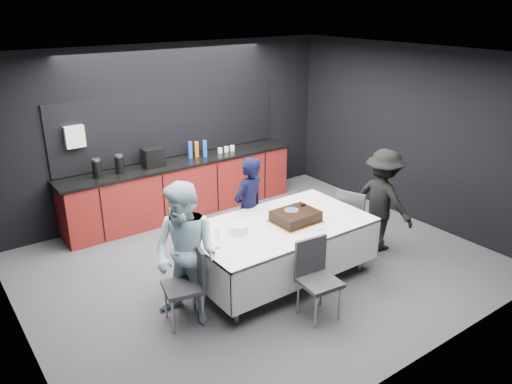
% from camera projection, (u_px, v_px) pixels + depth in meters
% --- Properties ---
extents(ground, '(6.00, 6.00, 0.00)m').
position_uv_depth(ground, '(260.00, 265.00, 6.90)').
color(ground, '#45464B').
rests_on(ground, ground).
extents(room_shell, '(6.04, 5.04, 2.82)m').
position_uv_depth(room_shell, '(261.00, 134.00, 6.22)').
color(room_shell, white).
rests_on(room_shell, ground).
extents(kitchenette, '(4.10, 0.64, 2.05)m').
position_uv_depth(kitchenette, '(181.00, 183.00, 8.36)').
color(kitchenette, maroon).
rests_on(kitchenette, ground).
extents(party_table, '(2.32, 1.32, 0.78)m').
position_uv_depth(party_table, '(279.00, 233.00, 6.36)').
color(party_table, '#99999E').
rests_on(party_table, ground).
extents(cake_assembly, '(0.59, 0.48, 0.18)m').
position_uv_depth(cake_assembly, '(296.00, 216.00, 6.34)').
color(cake_assembly, gold).
rests_on(cake_assembly, party_table).
extents(plate_stack, '(0.24, 0.24, 0.10)m').
position_uv_depth(plate_stack, '(238.00, 228.00, 6.06)').
color(plate_stack, white).
rests_on(plate_stack, party_table).
extents(loose_plate_near, '(0.21, 0.21, 0.01)m').
position_uv_depth(loose_plate_near, '(275.00, 245.00, 5.75)').
color(loose_plate_near, white).
rests_on(loose_plate_near, party_table).
extents(loose_plate_right_a, '(0.18, 0.18, 0.01)m').
position_uv_depth(loose_plate_right_a, '(319.00, 204.00, 6.90)').
color(loose_plate_right_a, white).
rests_on(loose_plate_right_a, party_table).
extents(loose_plate_right_b, '(0.19, 0.19, 0.01)m').
position_uv_depth(loose_plate_right_b, '(343.00, 212.00, 6.62)').
color(loose_plate_right_b, white).
rests_on(loose_plate_right_b, party_table).
extents(loose_plate_far, '(0.18, 0.18, 0.01)m').
position_uv_depth(loose_plate_far, '(260.00, 209.00, 6.72)').
color(loose_plate_far, white).
rests_on(loose_plate_far, party_table).
extents(fork_pile, '(0.16, 0.11, 0.02)m').
position_uv_depth(fork_pile, '(318.00, 228.00, 6.15)').
color(fork_pile, white).
rests_on(fork_pile, party_table).
extents(champagne_flute, '(0.06, 0.06, 0.22)m').
position_uv_depth(champagne_flute, '(217.00, 236.00, 5.63)').
color(champagne_flute, white).
rests_on(champagne_flute, party_table).
extents(chair_left, '(0.50, 0.50, 0.92)m').
position_uv_depth(chair_left, '(190.00, 279.00, 5.53)').
color(chair_left, '#303035').
rests_on(chair_left, ground).
extents(chair_right, '(0.55, 0.55, 0.92)m').
position_uv_depth(chair_right, '(352.00, 215.00, 7.15)').
color(chair_right, '#303035').
rests_on(chair_right, ground).
extents(chair_near, '(0.46, 0.46, 0.92)m').
position_uv_depth(chair_near, '(316.00, 273.00, 5.66)').
color(chair_near, '#303035').
rests_on(chair_near, ground).
extents(person_center, '(0.61, 0.47, 1.48)m').
position_uv_depth(person_center, '(249.00, 209.00, 6.86)').
color(person_center, black).
rests_on(person_center, ground).
extents(person_left, '(0.91, 0.99, 1.65)m').
position_uv_depth(person_left, '(186.00, 254.00, 5.46)').
color(person_left, silver).
rests_on(person_left, ground).
extents(person_right, '(0.64, 1.01, 1.50)m').
position_uv_depth(person_right, '(382.00, 200.00, 7.11)').
color(person_right, black).
rests_on(person_right, ground).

